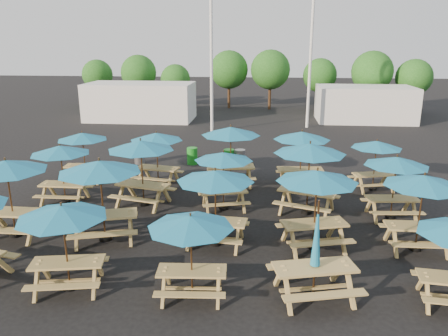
# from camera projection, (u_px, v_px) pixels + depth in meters

# --- Properties ---
(ground) EXTENTS (120.00, 120.00, 0.00)m
(ground) POSITION_uv_depth(u_px,v_px,m) (220.00, 208.00, 15.89)
(ground) COLOR black
(ground) RESTS_ON ground
(picnic_unit_1) EXTENTS (2.42, 2.42, 2.48)m
(picnic_unit_1) POSITION_uv_depth(u_px,v_px,m) (6.00, 170.00, 13.05)
(picnic_unit_1) COLOR tan
(picnic_unit_1) RESTS_ON ground
(picnic_unit_2) EXTENTS (2.16, 2.16, 2.22)m
(picnic_unit_2) POSITION_uv_depth(u_px,v_px,m) (60.00, 153.00, 15.97)
(picnic_unit_2) COLOR tan
(picnic_unit_2) RESTS_ON ground
(picnic_unit_3) EXTENTS (2.24, 2.24, 2.17)m
(picnic_unit_3) POSITION_uv_depth(u_px,v_px,m) (82.00, 139.00, 18.44)
(picnic_unit_3) COLOR tan
(picnic_unit_3) RESTS_ON ground
(picnic_unit_4) EXTENTS (2.49, 2.49, 2.20)m
(picnic_unit_4) POSITION_uv_depth(u_px,v_px,m) (62.00, 216.00, 10.22)
(picnic_unit_4) COLOR tan
(picnic_unit_4) RESTS_ON ground
(picnic_unit_5) EXTENTS (3.05, 3.05, 2.54)m
(picnic_unit_5) POSITION_uv_depth(u_px,v_px,m) (100.00, 171.00, 12.77)
(picnic_unit_5) COLOR tan
(picnic_unit_5) RESTS_ON ground
(picnic_unit_6) EXTENTS (2.92, 2.92, 2.48)m
(picnic_unit_6) POSITION_uv_depth(u_px,v_px,m) (141.00, 148.00, 15.62)
(picnic_unit_6) COLOR tan
(picnic_unit_6) RESTS_ON ground
(picnic_unit_7) EXTENTS (2.58, 2.58, 2.26)m
(picnic_unit_7) POSITION_uv_depth(u_px,v_px,m) (156.00, 139.00, 18.00)
(picnic_unit_7) COLOR tan
(picnic_unit_7) RESTS_ON ground
(picnic_unit_8) EXTENTS (2.14, 2.14, 2.08)m
(picnic_unit_8) POSITION_uv_depth(u_px,v_px,m) (191.00, 226.00, 9.94)
(picnic_unit_8) COLOR tan
(picnic_unit_8) RESTS_ON ground
(picnic_unit_9) EXTENTS (2.48, 2.48, 2.33)m
(picnic_unit_9) POSITION_uv_depth(u_px,v_px,m) (215.00, 180.00, 12.52)
(picnic_unit_9) COLOR tan
(picnic_unit_9) RESTS_ON ground
(picnic_unit_10) EXTENTS (2.56, 2.56, 2.14)m
(picnic_unit_10) POSITION_uv_depth(u_px,v_px,m) (224.00, 159.00, 15.31)
(picnic_unit_10) COLOR tan
(picnic_unit_10) RESTS_ON ground
(picnic_unit_11) EXTENTS (2.77, 2.77, 2.51)m
(picnic_unit_11) POSITION_uv_depth(u_px,v_px,m) (231.00, 134.00, 17.89)
(picnic_unit_11) COLOR tan
(picnic_unit_11) RESTS_ON ground
(picnic_unit_12) EXTENTS (2.27, 2.09, 2.45)m
(picnic_unit_12) POSITION_uv_depth(u_px,v_px,m) (315.00, 259.00, 10.12)
(picnic_unit_12) COLOR tan
(picnic_unit_12) RESTS_ON ground
(picnic_unit_13) EXTENTS (2.85, 2.85, 2.40)m
(picnic_unit_13) POSITION_uv_depth(u_px,v_px,m) (317.00, 180.00, 12.30)
(picnic_unit_13) COLOR tan
(picnic_unit_13) RESTS_ON ground
(picnic_unit_14) EXTENTS (3.16, 3.16, 2.55)m
(picnic_unit_14) POSITION_uv_depth(u_px,v_px,m) (310.00, 152.00, 14.85)
(picnic_unit_14) COLOR tan
(picnic_unit_14) RESTS_ON ground
(picnic_unit_15) EXTENTS (2.46, 2.46, 2.37)m
(picnic_unit_15) POSITION_uv_depth(u_px,v_px,m) (302.00, 138.00, 17.65)
(picnic_unit_15) COLOR tan
(picnic_unit_15) RESTS_ON ground
(picnic_unit_17) EXTENTS (2.27, 2.27, 2.30)m
(picnic_unit_17) POSITION_uv_depth(u_px,v_px,m) (424.00, 185.00, 12.20)
(picnic_unit_17) COLOR tan
(picnic_unit_17) RESTS_ON ground
(picnic_unit_18) EXTENTS (2.31, 2.31, 2.20)m
(picnic_unit_18) POSITION_uv_depth(u_px,v_px,m) (396.00, 164.00, 14.51)
(picnic_unit_18) COLOR tan
(picnic_unit_18) RESTS_ON ground
(picnic_unit_19) EXTENTS (2.41, 2.41, 2.07)m
(picnic_unit_19) POSITION_uv_depth(u_px,v_px,m) (376.00, 147.00, 17.37)
(picnic_unit_19) COLOR tan
(picnic_unit_19) RESTS_ON ground
(waste_bin_0) EXTENTS (0.51, 0.51, 0.83)m
(waste_bin_0) POSITION_uv_depth(u_px,v_px,m) (139.00, 155.00, 21.60)
(waste_bin_0) COLOR gray
(waste_bin_0) RESTS_ON ground
(waste_bin_1) EXTENTS (0.51, 0.51, 0.83)m
(waste_bin_1) POSITION_uv_depth(u_px,v_px,m) (192.00, 156.00, 21.51)
(waste_bin_1) COLOR #18851E
(waste_bin_1) RESTS_ON ground
(waste_bin_2) EXTENTS (0.51, 0.51, 0.83)m
(waste_bin_2) POSITION_uv_depth(u_px,v_px,m) (229.00, 158.00, 21.15)
(waste_bin_2) COLOR #18851E
(waste_bin_2) RESTS_ON ground
(waste_bin_3) EXTENTS (0.51, 0.51, 0.83)m
(waste_bin_3) POSITION_uv_depth(u_px,v_px,m) (240.00, 158.00, 21.11)
(waste_bin_3) COLOR gray
(waste_bin_3) RESTS_ON ground
(mast_0) EXTENTS (0.20, 0.20, 12.00)m
(mast_0) POSITION_uv_depth(u_px,v_px,m) (211.00, 39.00, 27.77)
(mast_0) COLOR silver
(mast_0) RESTS_ON ground
(mast_1) EXTENTS (0.20, 0.20, 12.00)m
(mast_1) POSITION_uv_depth(u_px,v_px,m) (312.00, 39.00, 29.09)
(mast_1) COLOR silver
(mast_1) RESTS_ON ground
(event_tent_0) EXTENTS (8.00, 4.00, 2.80)m
(event_tent_0) POSITION_uv_depth(u_px,v_px,m) (140.00, 102.00, 33.42)
(event_tent_0) COLOR silver
(event_tent_0) RESTS_ON ground
(event_tent_1) EXTENTS (7.00, 4.00, 2.60)m
(event_tent_1) POSITION_uv_depth(u_px,v_px,m) (365.00, 104.00, 32.87)
(event_tent_1) COLOR silver
(event_tent_1) RESTS_ON ground
(tree_0) EXTENTS (2.80, 2.80, 4.24)m
(tree_0) POSITION_uv_depth(u_px,v_px,m) (97.00, 75.00, 40.50)
(tree_0) COLOR #382314
(tree_0) RESTS_ON ground
(tree_1) EXTENTS (3.11, 3.11, 4.72)m
(tree_1) POSITION_uv_depth(u_px,v_px,m) (139.00, 73.00, 38.73)
(tree_1) COLOR #382314
(tree_1) RESTS_ON ground
(tree_2) EXTENTS (2.59, 2.59, 3.93)m
(tree_2) POSITION_uv_depth(u_px,v_px,m) (175.00, 79.00, 38.33)
(tree_2) COLOR #382314
(tree_2) RESTS_ON ground
(tree_3) EXTENTS (3.36, 3.36, 5.09)m
(tree_3) POSITION_uv_depth(u_px,v_px,m) (229.00, 70.00, 38.71)
(tree_3) COLOR #382314
(tree_3) RESTS_ON ground
(tree_4) EXTENTS (3.41, 3.41, 5.17)m
(tree_4) POSITION_uv_depth(u_px,v_px,m) (270.00, 70.00, 37.93)
(tree_4) COLOR #382314
(tree_4) RESTS_ON ground
(tree_5) EXTENTS (2.94, 2.94, 4.45)m
(tree_5) POSITION_uv_depth(u_px,v_px,m) (320.00, 75.00, 38.07)
(tree_5) COLOR #382314
(tree_5) RESTS_ON ground
(tree_6) EXTENTS (3.38, 3.38, 5.13)m
(tree_6) POSITION_uv_depth(u_px,v_px,m) (372.00, 72.00, 35.88)
(tree_6) COLOR #382314
(tree_6) RESTS_ON ground
(tree_7) EXTENTS (2.95, 2.95, 4.48)m
(tree_7) POSITION_uv_depth(u_px,v_px,m) (414.00, 77.00, 35.72)
(tree_7) COLOR #382314
(tree_7) RESTS_ON ground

